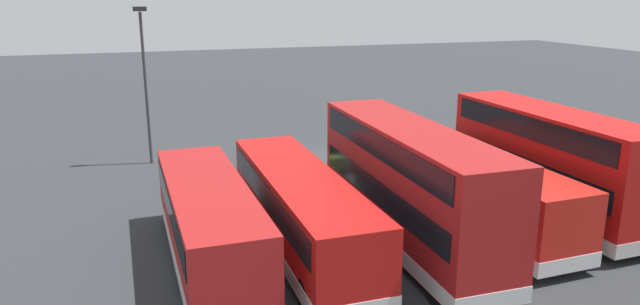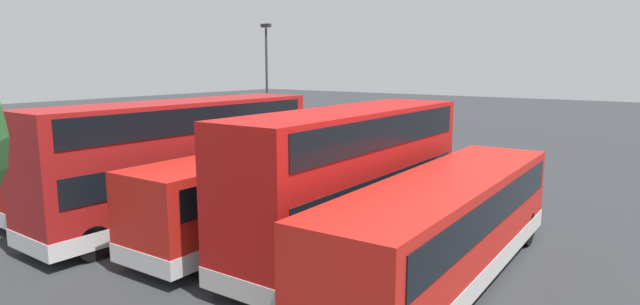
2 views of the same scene
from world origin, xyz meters
name	(u,v)px [view 2 (image 2 of 2)]	position (x,y,z in m)	size (l,w,h in m)	color
ground_plane	(381,172)	(0.00, 0.00, 0.00)	(140.00, 140.00, 0.00)	#2D3033
bus_single_deck_near_end	(447,225)	(-8.76, 12.02, 1.62)	(2.96, 11.71, 2.95)	red
bus_double_decker_second	(351,177)	(-5.41, 11.58, 2.45)	(2.76, 10.36, 4.55)	#B71411
bus_single_deck_third	(267,188)	(-1.93, 11.61, 1.62)	(2.86, 10.87, 2.95)	red
bus_double_decker_fourth	(181,157)	(1.57, 12.44, 2.45)	(2.81, 11.54, 4.55)	#A51919
bus_single_deck_fifth	(136,164)	(5.53, 11.67, 1.62)	(2.69, 11.60, 2.95)	#B71411
bus_single_deck_sixth	(90,157)	(8.89, 11.81, 1.62)	(2.65, 10.28, 2.95)	#A51919
car_hatchback_silver	(312,155)	(3.96, 1.08, 0.70)	(1.88, 4.56, 1.43)	#A5D14C
lamp_post_tall	(267,78)	(10.13, -2.06, 4.97)	(0.70, 0.30, 8.55)	#38383D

